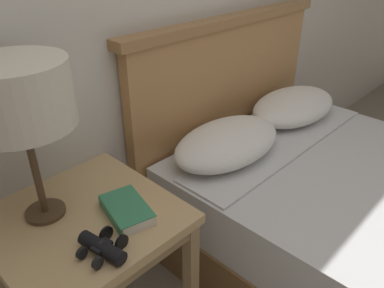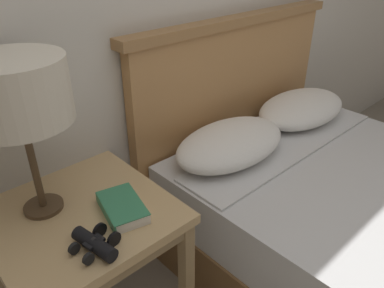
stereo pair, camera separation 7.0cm
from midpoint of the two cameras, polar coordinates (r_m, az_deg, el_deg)
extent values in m
cube|color=tan|center=(1.33, -17.77, -10.95)|extent=(0.58, 0.58, 0.04)
cube|color=#917650|center=(1.36, -17.49, -12.34)|extent=(0.55, 0.55, 0.05)
cube|color=#A4865B|center=(1.51, -1.59, -20.58)|extent=(0.04, 0.04, 0.61)
cube|color=#A4865B|center=(1.80, -13.28, -11.37)|extent=(0.04, 0.04, 0.61)
cube|color=brown|center=(1.99, 25.06, -15.49)|extent=(1.26, 1.77, 0.28)
cube|color=silver|center=(1.92, 12.24, 0.33)|extent=(1.21, 0.28, 0.01)
cube|color=#AD7A47|center=(2.11, 4.27, 3.35)|extent=(1.33, 0.06, 1.07)
cube|color=olive|center=(1.93, 4.90, 18.34)|extent=(1.39, 0.10, 0.04)
ellipsoid|color=white|center=(1.74, 4.31, 0.27)|extent=(0.60, 0.36, 0.15)
ellipsoid|color=white|center=(2.18, 14.33, 5.65)|extent=(0.60, 0.36, 0.15)
cylinder|color=#4C3823|center=(1.37, -22.80, -9.51)|extent=(0.13, 0.13, 0.01)
cylinder|color=#4C3823|center=(1.28, -24.21, -3.72)|extent=(0.02, 0.02, 0.31)
cylinder|color=beige|center=(1.17, -26.74, 6.75)|extent=(0.31, 0.31, 0.19)
cube|color=silver|center=(1.28, -11.43, -9.87)|extent=(0.16, 0.22, 0.04)
cube|color=#337F56|center=(1.27, -11.52, -9.18)|extent=(0.16, 0.22, 0.00)
cube|color=#337F56|center=(1.27, -13.93, -10.68)|extent=(0.05, 0.20, 0.04)
cylinder|color=black|center=(1.14, -14.17, -15.76)|extent=(0.06, 0.10, 0.04)
cylinder|color=black|center=(1.16, -12.43, -14.48)|extent=(0.05, 0.02, 0.05)
cylinder|color=black|center=(1.12, -16.01, -17.07)|extent=(0.04, 0.02, 0.04)
cylinder|color=black|center=(1.18, -16.36, -14.34)|extent=(0.06, 0.10, 0.04)
cylinder|color=black|center=(1.20, -14.63, -13.15)|extent=(0.05, 0.02, 0.05)
cylinder|color=black|center=(1.16, -18.17, -15.57)|extent=(0.04, 0.02, 0.04)
cube|color=black|center=(1.16, -15.34, -14.77)|extent=(0.06, 0.05, 0.01)
cylinder|color=black|center=(1.15, -15.37, -14.61)|extent=(0.02, 0.01, 0.02)
camera|label=1|loc=(0.03, -91.37, -0.78)|focal=35.00mm
camera|label=2|loc=(0.03, 88.63, 0.78)|focal=35.00mm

